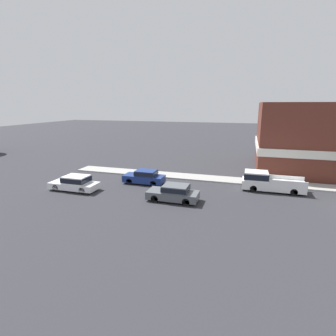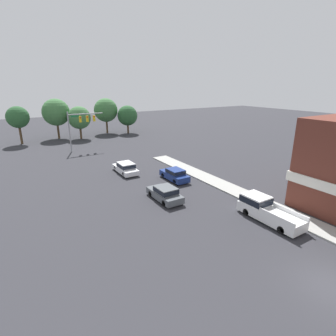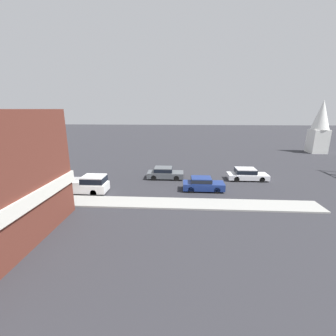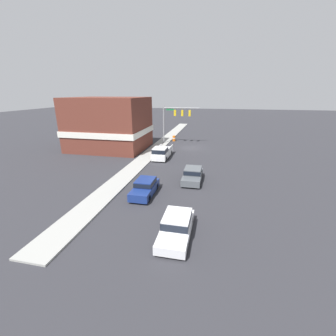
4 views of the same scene
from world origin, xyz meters
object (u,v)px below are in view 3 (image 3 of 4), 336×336
at_px(car_lead, 165,173).
at_px(car_oncoming, 203,184).
at_px(car_second_ahead, 247,174).
at_px(pickup_truck_parked, 85,184).

xyz_separation_m(car_lead, car_oncoming, (4.02, 4.35, 0.01)).
distance_m(car_second_ahead, car_oncoming, 6.99).
relative_size(car_lead, car_oncoming, 1.03).
bearing_deg(car_lead, car_second_ahead, 90.18).
bearing_deg(car_lead, pickup_truck_parked, -55.85).
height_order(car_lead, pickup_truck_parked, pickup_truck_parked).
bearing_deg(pickup_truck_parked, car_oncoming, 96.29).
height_order(car_lead, car_second_ahead, car_second_ahead).
distance_m(car_oncoming, pickup_truck_parked, 12.35).
relative_size(car_second_ahead, car_oncoming, 1.11).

